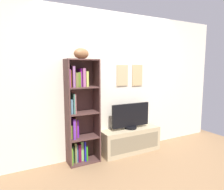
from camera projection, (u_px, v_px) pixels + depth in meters
ground at (150, 181)px, 2.82m from camera, size 5.20×5.20×0.04m
back_wall at (112, 84)px, 3.64m from camera, size 4.80×0.08×2.50m
bookshelf at (79, 113)px, 3.25m from camera, size 0.51×0.29×1.68m
football at (81, 54)px, 3.12m from camera, size 0.30×0.24×0.17m
tv_stand at (130, 140)px, 3.72m from camera, size 1.11×0.34×0.44m
television at (131, 116)px, 3.66m from camera, size 0.75×0.22×0.46m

